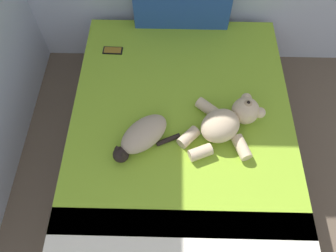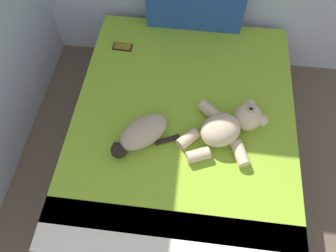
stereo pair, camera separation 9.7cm
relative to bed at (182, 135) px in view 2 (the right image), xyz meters
The scene contains 5 objects.
bed is the anchor object (origin of this frame).
patterned_cushion 1.00m from the bed, 90.38° to the left, with size 0.74×0.11×0.46m.
cat 0.46m from the bed, 140.24° to the right, with size 0.42×0.37×0.15m.
teddy_bear 0.45m from the bed, 19.21° to the right, with size 0.57×0.47×0.19m.
cell_phone 0.82m from the bed, 132.84° to the left, with size 0.15×0.08×0.01m.
Camera 2 is at (1.30, 1.63, 2.30)m, focal length 34.03 mm.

